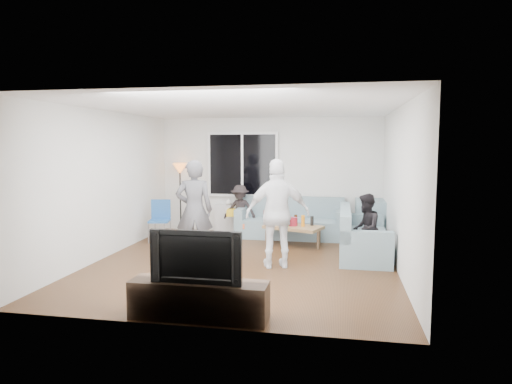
% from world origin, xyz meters
% --- Properties ---
extents(floor, '(5.00, 5.50, 0.04)m').
position_xyz_m(floor, '(0.00, 0.00, -0.02)').
color(floor, '#56351C').
rests_on(floor, ground).
extents(ceiling, '(5.00, 5.50, 0.04)m').
position_xyz_m(ceiling, '(0.00, 0.00, 2.62)').
color(ceiling, white).
rests_on(ceiling, ground).
extents(wall_back, '(5.00, 0.04, 2.60)m').
position_xyz_m(wall_back, '(0.00, 2.77, 1.30)').
color(wall_back, silver).
rests_on(wall_back, ground).
extents(wall_front, '(5.00, 0.04, 2.60)m').
position_xyz_m(wall_front, '(0.00, -2.77, 1.30)').
color(wall_front, silver).
rests_on(wall_front, ground).
extents(wall_left, '(0.04, 5.50, 2.60)m').
position_xyz_m(wall_left, '(-2.52, 0.00, 1.30)').
color(wall_left, silver).
rests_on(wall_left, ground).
extents(wall_right, '(0.04, 5.50, 2.60)m').
position_xyz_m(wall_right, '(2.52, 0.00, 1.30)').
color(wall_right, silver).
rests_on(wall_right, ground).
extents(window_frame, '(1.62, 0.06, 1.47)m').
position_xyz_m(window_frame, '(-0.60, 2.69, 1.55)').
color(window_frame, white).
rests_on(window_frame, wall_back).
extents(window_glass, '(1.50, 0.02, 1.35)m').
position_xyz_m(window_glass, '(-0.60, 2.65, 1.55)').
color(window_glass, black).
rests_on(window_glass, window_frame).
extents(window_mullion, '(0.05, 0.03, 1.35)m').
position_xyz_m(window_mullion, '(-0.60, 2.64, 1.55)').
color(window_mullion, white).
rests_on(window_mullion, window_frame).
extents(radiator, '(1.30, 0.12, 0.62)m').
position_xyz_m(radiator, '(-0.60, 2.65, 0.31)').
color(radiator, silver).
rests_on(radiator, floor).
extents(potted_plant, '(0.21, 0.18, 0.34)m').
position_xyz_m(potted_plant, '(-0.07, 2.62, 0.79)').
color(potted_plant, '#2D712E').
rests_on(potted_plant, radiator).
extents(vase, '(0.15, 0.15, 0.15)m').
position_xyz_m(vase, '(-0.92, 2.62, 0.70)').
color(vase, white).
rests_on(vase, radiator).
extents(sofa_back_section, '(2.30, 0.85, 0.85)m').
position_xyz_m(sofa_back_section, '(0.54, 2.27, 0.42)').
color(sofa_back_section, slate).
rests_on(sofa_back_section, floor).
extents(sofa_right_section, '(2.00, 0.85, 0.85)m').
position_xyz_m(sofa_right_section, '(2.02, 0.91, 0.42)').
color(sofa_right_section, slate).
rests_on(sofa_right_section, floor).
extents(sofa_corner, '(0.85, 0.85, 0.85)m').
position_xyz_m(sofa_corner, '(2.34, 2.27, 0.42)').
color(sofa_corner, slate).
rests_on(sofa_corner, floor).
extents(cushion_yellow, '(0.42, 0.37, 0.14)m').
position_xyz_m(cushion_yellow, '(-0.66, 2.25, 0.51)').
color(cushion_yellow, gold).
rests_on(cushion_yellow, sofa_back_section).
extents(cushion_red, '(0.46, 0.43, 0.13)m').
position_xyz_m(cushion_red, '(0.18, 2.33, 0.51)').
color(cushion_red, maroon).
rests_on(cushion_red, sofa_back_section).
extents(coffee_table, '(1.24, 0.94, 0.40)m').
position_xyz_m(coffee_table, '(0.69, 1.48, 0.20)').
color(coffee_table, olive).
rests_on(coffee_table, floor).
extents(pitcher, '(0.17, 0.17, 0.17)m').
position_xyz_m(pitcher, '(0.69, 1.46, 0.49)').
color(pitcher, maroon).
rests_on(pitcher, coffee_table).
extents(side_chair, '(0.47, 0.47, 0.86)m').
position_xyz_m(side_chair, '(-2.05, 1.30, 0.43)').
color(side_chair, '#24579C').
rests_on(side_chair, floor).
extents(floor_lamp, '(0.32, 0.32, 1.56)m').
position_xyz_m(floor_lamp, '(-2.05, 2.55, 0.78)').
color(floor_lamp, orange).
rests_on(floor_lamp, floor).
extents(player_left, '(0.73, 0.58, 1.74)m').
position_xyz_m(player_left, '(-0.88, 0.06, 0.87)').
color(player_left, '#48484D').
rests_on(player_left, floor).
extents(player_right, '(1.12, 0.69, 1.77)m').
position_xyz_m(player_right, '(0.60, -0.17, 0.89)').
color(player_right, white).
rests_on(player_right, floor).
extents(spectator_right, '(0.53, 0.63, 1.18)m').
position_xyz_m(spectator_right, '(2.02, 0.36, 0.59)').
color(spectator_right, black).
rests_on(spectator_right, floor).
extents(spectator_back, '(0.74, 0.45, 1.12)m').
position_xyz_m(spectator_back, '(-0.58, 2.30, 0.56)').
color(spectator_back, black).
rests_on(spectator_back, floor).
extents(tv_console, '(1.60, 0.40, 0.44)m').
position_xyz_m(tv_console, '(0.01, -2.50, 0.22)').
color(tv_console, '#37271B').
rests_on(tv_console, floor).
extents(television, '(1.06, 0.14, 0.61)m').
position_xyz_m(television, '(0.01, -2.50, 0.74)').
color(television, black).
rests_on(television, tv_console).
extents(bottle_c, '(0.07, 0.07, 0.19)m').
position_xyz_m(bottle_c, '(0.71, 1.68, 0.50)').
color(bottle_c, '#311C0A').
rests_on(bottle_c, coffee_table).
extents(bottle_d, '(0.07, 0.07, 0.22)m').
position_xyz_m(bottle_d, '(0.88, 1.44, 0.51)').
color(bottle_d, orange).
rests_on(bottle_d, coffee_table).
extents(bottle_e, '(0.07, 0.07, 0.19)m').
position_xyz_m(bottle_e, '(1.05, 1.57, 0.49)').
color(bottle_e, black).
rests_on(bottle_e, coffee_table).
extents(bottle_b, '(0.08, 0.08, 0.25)m').
position_xyz_m(bottle_b, '(0.57, 1.34, 0.52)').
color(bottle_b, green).
rests_on(bottle_b, coffee_table).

